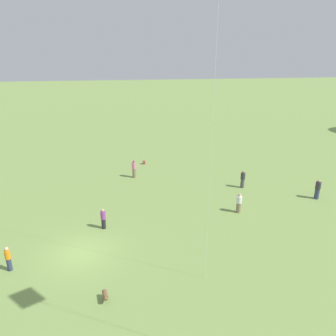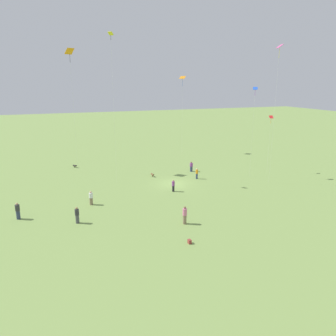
% 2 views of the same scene
% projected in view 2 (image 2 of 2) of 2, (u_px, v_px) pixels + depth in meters
% --- Properties ---
extents(ground_plane, '(240.00, 240.00, 0.00)m').
position_uv_depth(ground_plane, '(174.00, 184.00, 46.40)').
color(ground_plane, '#7A994C').
extents(person_0, '(0.38, 0.38, 1.62)m').
position_uv_depth(person_0, '(173.00, 186.00, 43.02)').
color(person_0, '#232328').
rests_on(person_0, ground_plane).
extents(person_1, '(0.59, 0.59, 1.69)m').
position_uv_depth(person_1, '(91.00, 198.00, 38.35)').
color(person_1, '#847056').
rests_on(person_1, ground_plane).
extents(person_2, '(0.52, 0.52, 1.75)m').
position_uv_depth(person_2, '(77.00, 215.00, 33.32)').
color(person_2, '#4C4C51').
rests_on(person_2, ground_plane).
extents(person_3, '(0.66, 0.66, 1.64)m').
position_uv_depth(person_3, '(191.00, 167.00, 52.67)').
color(person_3, '#333D5B').
rests_on(person_3, ground_plane).
extents(person_4, '(0.56, 0.56, 1.83)m').
position_uv_depth(person_4, '(18.00, 211.00, 34.29)').
color(person_4, '#333D5B').
rests_on(person_4, ground_plane).
extents(person_5, '(0.62, 0.62, 1.89)m').
position_uv_depth(person_5, '(185.00, 215.00, 33.12)').
color(person_5, '#847056').
rests_on(person_5, ground_plane).
extents(person_6, '(0.43, 0.43, 1.62)m').
position_uv_depth(person_6, '(197.00, 174.00, 48.66)').
color(person_6, '#333D5B').
rests_on(person_6, ground_plane).
extents(kite_0, '(1.43, 1.43, 15.15)m').
position_uv_depth(kite_0, '(182.00, 80.00, 63.89)').
color(kite_0, orange).
rests_on(kite_0, ground_plane).
extents(kite_1, '(0.61, 0.70, 8.99)m').
position_uv_depth(kite_1, '(271.00, 120.00, 50.63)').
color(kite_1, red).
rests_on(kite_1, ground_plane).
extents(kite_2, '(0.99, 0.89, 18.74)m').
position_uv_depth(kite_2, '(279.00, 56.00, 42.53)').
color(kite_2, '#E54C99').
rests_on(kite_2, ground_plane).
extents(kite_3, '(1.36, 1.49, 18.82)m').
position_uv_depth(kite_3, '(70.00, 56.00, 48.25)').
color(kite_3, orange).
rests_on(kite_3, ground_plane).
extents(kite_4, '(0.83, 0.85, 13.33)m').
position_uv_depth(kite_4, '(255.00, 95.00, 46.98)').
color(kite_4, blue).
rests_on(kite_4, ground_plane).
extents(kite_5, '(0.81, 0.81, 20.23)m').
position_uv_depth(kite_5, '(111.00, 52.00, 42.45)').
color(kite_5, yellow).
rests_on(kite_5, ground_plane).
extents(dog_0, '(0.75, 0.37, 0.53)m').
position_uv_depth(dog_0, '(152.00, 174.00, 49.88)').
color(dog_0, brown).
rests_on(dog_0, ground_plane).
extents(dog_1, '(0.77, 0.64, 0.47)m').
position_uv_depth(dog_1, '(75.00, 166.00, 55.23)').
color(dog_1, black).
rests_on(dog_1, ground_plane).
extents(picnic_bag_0, '(0.36, 0.27, 0.37)m').
position_uv_depth(picnic_bag_0, '(190.00, 242.00, 29.25)').
color(picnic_bag_0, '#933833').
rests_on(picnic_bag_0, ground_plane).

